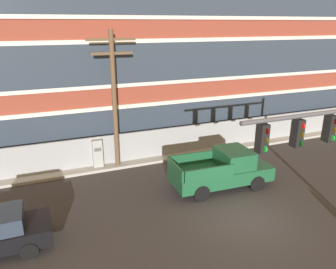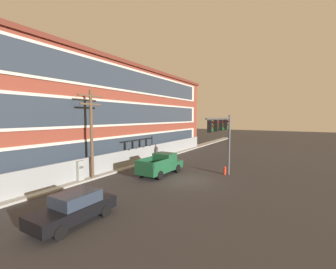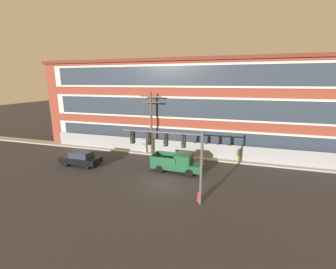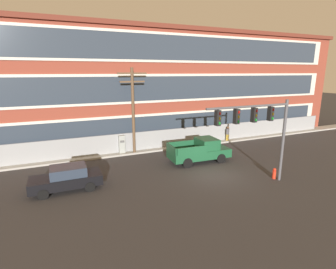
% 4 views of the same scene
% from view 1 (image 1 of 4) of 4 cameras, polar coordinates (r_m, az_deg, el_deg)
% --- Properties ---
extents(ground_plane, '(160.00, 160.00, 0.00)m').
position_cam_1_polar(ground_plane, '(14.92, 13.54, -14.19)').
color(ground_plane, '#333030').
extents(sidewalk_building_side, '(80.00, 1.62, 0.16)m').
position_cam_1_polar(sidewalk_building_side, '(20.94, 1.29, -3.40)').
color(sidewalk_building_side, '#9E9B93').
rests_on(sidewalk_building_side, ground).
extents(brick_mill_building, '(42.74, 9.69, 11.64)m').
position_cam_1_polar(brick_mill_building, '(24.85, -1.28, 13.82)').
color(brick_mill_building, brown).
rests_on(brick_mill_building, ground).
extents(chain_link_fence, '(38.37, 0.06, 1.91)m').
position_cam_1_polar(chain_link_fence, '(21.04, 4.33, -0.74)').
color(chain_link_fence, gray).
rests_on(chain_link_fence, ground).
extents(pickup_truck_dark_green, '(5.19, 2.31, 1.95)m').
position_cam_1_polar(pickup_truck_dark_green, '(16.96, 9.53, -6.09)').
color(pickup_truck_dark_green, '#194C2D').
rests_on(pickup_truck_dark_green, ground).
extents(utility_pole_near_corner, '(2.58, 0.26, 7.71)m').
position_cam_1_polar(utility_pole_near_corner, '(18.09, -9.37, 6.84)').
color(utility_pole_near_corner, brown).
rests_on(utility_pole_near_corner, ground).
extents(electrical_cabinet, '(0.55, 0.42, 1.78)m').
position_cam_1_polar(electrical_cabinet, '(19.17, -12.17, -3.38)').
color(electrical_cabinet, '#939993').
rests_on(electrical_cabinet, ground).
extents(pedestrian_near_cabinet, '(0.45, 0.46, 1.69)m').
position_cam_1_polar(pedestrian_near_cabinet, '(23.47, 16.48, 0.62)').
color(pedestrian_near_cabinet, '#B7932D').
rests_on(pedestrian_near_cabinet, ground).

